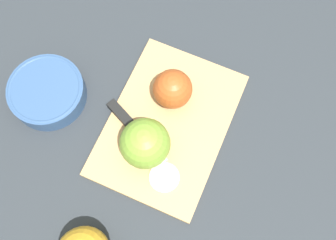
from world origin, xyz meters
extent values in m
plane|color=#282D33|center=(0.00, 0.00, 0.00)|extent=(4.00, 4.00, 0.00)
cube|color=tan|center=(0.00, 0.00, 0.01)|extent=(0.31, 0.22, 0.01)
sphere|color=#AD4C1E|center=(-0.05, -0.01, 0.05)|extent=(0.07, 0.07, 0.07)
cylinder|color=beige|center=(-0.05, -0.01, 0.05)|extent=(0.07, 0.01, 0.07)
sphere|color=olive|center=(0.06, -0.02, 0.06)|extent=(0.09, 0.09, 0.09)
cylinder|color=beige|center=(0.07, -0.02, 0.06)|extent=(0.01, 0.08, 0.08)
cube|color=silver|center=(0.05, -0.01, 0.02)|extent=(0.05, 0.08, 0.00)
cube|color=black|center=(0.02, -0.08, 0.02)|extent=(0.05, 0.07, 0.02)
cylinder|color=beige|center=(0.10, 0.03, 0.02)|extent=(0.05, 0.05, 0.00)
cylinder|color=#33517F|center=(0.03, -0.23, 0.02)|extent=(0.14, 0.14, 0.04)
torus|color=#33517F|center=(0.03, -0.23, 0.03)|extent=(0.14, 0.14, 0.01)
camera|label=1|loc=(0.22, 0.08, 0.70)|focal=42.00mm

